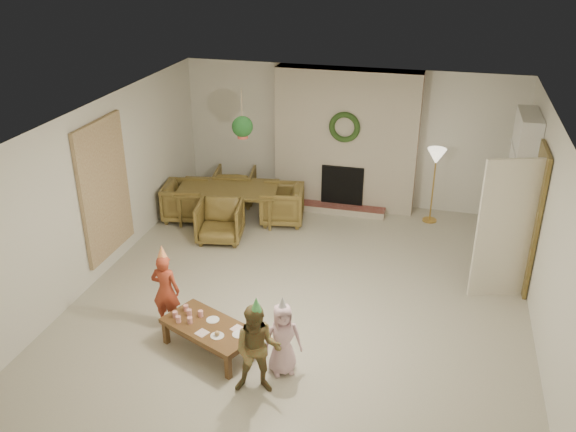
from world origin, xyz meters
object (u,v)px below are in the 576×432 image
(dining_table, at_px, (228,204))
(dining_chair_left, at_px, (186,201))
(coffee_table_top, at_px, (209,327))
(child_red, at_px, (166,290))
(dining_chair_far, at_px, (235,186))
(child_plaid, at_px, (257,350))
(dining_chair_right, at_px, (282,204))
(dining_chair_near, at_px, (220,221))
(child_pink, at_px, (283,339))

(dining_table, xyz_separation_m, dining_chair_left, (-0.74, -0.13, 0.03))
(coffee_table_top, xyz_separation_m, child_red, (-0.72, 0.36, 0.18))
(dining_chair_far, distance_m, child_red, 3.90)
(dining_table, xyz_separation_m, dining_chair_far, (-0.13, 0.74, 0.03))
(child_red, height_order, child_plaid, child_plaid)
(dining_table, height_order, child_plaid, child_plaid)
(dining_table, bearing_deg, dining_chair_left, -180.00)
(dining_table, xyz_separation_m, dining_chair_right, (0.92, 0.16, 0.03))
(dining_chair_left, relative_size, coffee_table_top, 0.63)
(dining_chair_far, bearing_deg, dining_chair_near, 90.00)
(dining_chair_right, bearing_deg, dining_chair_left, -90.00)
(dining_table, height_order, dining_chair_left, dining_chair_left)
(dining_chair_far, relative_size, dining_chair_right, 1.00)
(dining_chair_left, xyz_separation_m, dining_chair_right, (1.66, 0.29, 0.00))
(dining_chair_near, distance_m, child_red, 2.41)
(dining_chair_near, xyz_separation_m, child_pink, (1.84, -2.91, 0.11))
(child_red, xyz_separation_m, child_pink, (1.66, -0.51, -0.06))
(dining_table, distance_m, child_pink, 4.14)
(dining_chair_right, bearing_deg, child_red, -20.39)
(dining_chair_right, relative_size, child_pink, 0.82)
(dining_chair_left, bearing_deg, child_pink, -152.26)
(dining_chair_far, height_order, child_plaid, child_plaid)
(dining_chair_far, distance_m, child_plaid, 5.14)
(dining_chair_right, xyz_separation_m, child_plaid, (0.87, -4.18, 0.21))
(dining_chair_far, relative_size, child_red, 0.72)
(dining_chair_far, bearing_deg, child_plaid, 102.13)
(dining_chair_far, height_order, dining_chair_left, same)
(coffee_table_top, distance_m, child_plaid, 0.96)
(dining_chair_near, relative_size, child_pink, 0.82)
(dining_table, relative_size, dining_chair_far, 2.34)
(dining_chair_near, bearing_deg, dining_chair_left, 135.00)
(dining_chair_near, height_order, child_pink, child_pink)
(dining_chair_far, distance_m, dining_chair_left, 1.06)
(dining_chair_left, xyz_separation_m, child_red, (1.05, -3.01, 0.17))
(child_plaid, bearing_deg, dining_chair_far, 100.19)
(child_red, bearing_deg, dining_chair_far, -85.30)
(dining_table, relative_size, child_red, 1.69)
(child_plaid, bearing_deg, dining_table, 102.24)
(dining_chair_far, distance_m, dining_chair_right, 1.20)
(child_red, bearing_deg, dining_chair_right, -102.28)
(coffee_table_top, distance_m, child_red, 0.82)
(dining_chair_near, xyz_separation_m, child_plaid, (1.66, -3.29, 0.21))
(dining_chair_left, height_order, child_pink, child_pink)
(dining_table, bearing_deg, child_red, -94.22)
(dining_chair_near, relative_size, child_plaid, 0.67)
(dining_chair_near, height_order, dining_chair_left, same)
(dining_table, distance_m, child_plaid, 4.41)
(dining_table, height_order, child_red, child_red)
(dining_chair_right, height_order, coffee_table_top, dining_chair_right)
(coffee_table_top, height_order, child_red, child_red)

